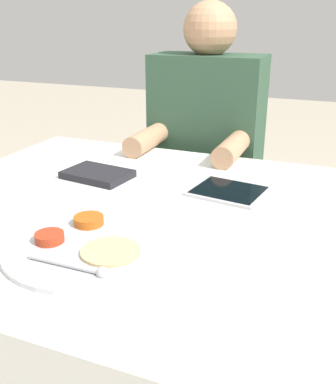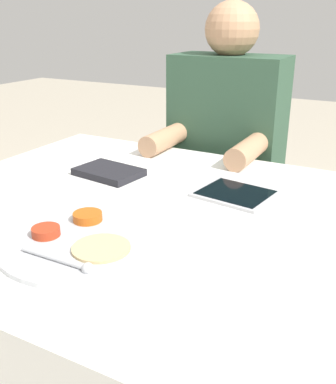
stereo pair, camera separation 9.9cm
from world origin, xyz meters
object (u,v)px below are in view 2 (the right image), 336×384
object	(u,v)px
thali_tray	(82,240)
person_diner	(224,186)
tablet_device	(235,194)
red_notebook	(109,172)

from	to	relation	value
thali_tray	person_diner	bearing A→B (deg)	92.26
tablet_device	person_diner	world-z (taller)	person_diner
red_notebook	tablet_device	bearing A→B (deg)	4.17
red_notebook	person_diner	xyz separation A→B (m)	(0.16, 0.51, -0.18)
thali_tray	tablet_device	size ratio (longest dim) A/B	1.62
red_notebook	person_diner	world-z (taller)	person_diner
thali_tray	person_diner	world-z (taller)	person_diner
red_notebook	tablet_device	xyz separation A→B (m)	(0.37, 0.03, -0.00)
thali_tray	person_diner	size ratio (longest dim) A/B	0.27
thali_tray	red_notebook	distance (m)	0.41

